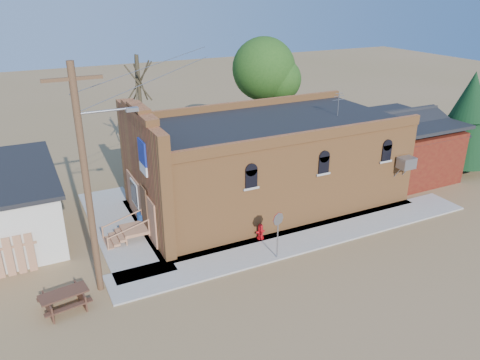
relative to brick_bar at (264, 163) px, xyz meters
name	(u,v)px	position (x,y,z in m)	size (l,w,h in m)	color
ground	(290,255)	(-1.64, -5.49, -2.34)	(120.00, 120.00, 0.00)	olive
sidewalk_south	(307,238)	(-0.14, -4.59, -2.30)	(19.00, 2.20, 0.08)	#9E9991
sidewalk_west	(120,227)	(-7.94, 0.51, -2.30)	(2.60, 10.00, 0.08)	#9E9991
brick_bar	(264,163)	(0.00, 0.00, 0.00)	(16.40, 7.97, 6.30)	#B26D36
red_shed	(400,140)	(9.86, 0.01, -0.07)	(5.40, 6.40, 4.30)	#51110D
utility_pole	(88,179)	(-9.79, -4.29, 2.43)	(3.12, 0.26, 9.00)	#4A321D
tree_bare_near	(138,81)	(-4.64, 7.51, 3.62)	(2.80, 2.80, 7.65)	#423825
tree_leafy	(264,69)	(4.36, 8.01, 3.59)	(4.40, 4.40, 8.15)	#423825
evergreen_tree	(468,116)	(13.86, -1.49, 1.37)	(3.60, 3.60, 6.50)	#423825
fire_hydrant	(260,231)	(-2.21, -3.70, -1.88)	(0.45, 0.45, 0.77)	#9E090D
stop_sign	(278,223)	(-2.34, -5.49, -0.56)	(0.58, 0.23, 2.21)	gray
trash_barrel	(143,220)	(-6.94, -0.12, -1.86)	(0.52, 0.52, 0.80)	navy
picnic_table	(64,298)	(-11.27, -4.99, -1.87)	(1.90, 1.53, 0.72)	#4A2A1D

